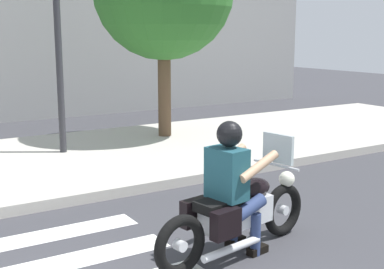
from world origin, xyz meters
name	(u,v)px	position (x,y,z in m)	size (l,w,h in m)	color
crosswalk_stripe_4	(36,269)	(0.47, 1.60, 0.00)	(2.80, 0.40, 0.01)	white
crosswalk_stripe_5	(16,242)	(0.47, 2.40, 0.00)	(2.80, 0.40, 0.01)	white
motorcycle	(237,212)	(2.37, 0.88, 0.45)	(2.12, 0.78, 1.19)	black
rider	(232,180)	(2.29, 0.87, 0.81)	(0.69, 0.61, 1.42)	#1E4C59
street_lamp	(56,4)	(2.14, 5.84, 2.75)	(0.28, 0.28, 4.57)	#2D2D33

